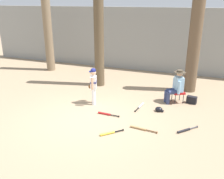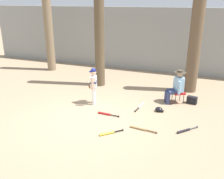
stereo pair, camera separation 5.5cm
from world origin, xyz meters
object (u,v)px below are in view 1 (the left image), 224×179
(bat_aluminum_silver, at_px, (140,106))
(bat_yellow_trainer, at_px, (109,133))
(batting_helmet_black, at_px, (159,109))
(tree_near_player, at_px, (99,27))
(handbag_beside_stool, at_px, (192,100))
(tree_behind_spectator, at_px, (194,44))
(bat_red_barrel, at_px, (106,114))
(folding_stool, at_px, (178,93))
(tree_far_left, at_px, (48,28))
(young_ballplayer, at_px, (93,84))
(bat_wood_tan, at_px, (140,128))
(seated_spectator, at_px, (176,86))
(bat_black_composite, at_px, (185,130))

(bat_aluminum_silver, height_order, bat_yellow_trainer, same)
(bat_yellow_trainer, relative_size, batting_helmet_black, 1.92)
(tree_near_player, height_order, handbag_beside_stool, tree_near_player)
(tree_behind_spectator, relative_size, bat_red_barrel, 6.15)
(handbag_beside_stool, bearing_deg, folding_stool, -171.09)
(tree_behind_spectator, bearing_deg, tree_far_left, 174.52)
(tree_far_left, bearing_deg, tree_near_player, -21.33)
(bat_aluminum_silver, xyz_separation_m, batting_helmet_black, (0.66, -0.12, 0.04))
(young_ballplayer, bearing_deg, tree_near_player, 107.44)
(young_ballplayer, relative_size, bat_wood_tan, 1.62)
(tree_near_player, relative_size, seated_spectator, 4.69)
(folding_stool, distance_m, bat_red_barrel, 2.77)
(seated_spectator, distance_m, handbag_beside_stool, 0.78)
(tree_far_left, bearing_deg, batting_helmet_black, -26.28)
(tree_far_left, bearing_deg, bat_red_barrel, -39.98)
(bat_red_barrel, bearing_deg, folding_stool, 43.09)
(bat_yellow_trainer, bearing_deg, tree_far_left, 136.15)
(bat_yellow_trainer, xyz_separation_m, bat_wood_tan, (0.74, 0.55, -0.00))
(bat_aluminum_silver, bearing_deg, bat_wood_tan, -75.25)
(folding_stool, distance_m, bat_wood_tan, 2.54)
(folding_stool, xyz_separation_m, bat_aluminum_silver, (-1.13, -0.89, -0.33))
(bat_red_barrel, xyz_separation_m, bat_yellow_trainer, (0.53, -1.09, 0.00))
(tree_near_player, relative_size, bat_red_barrel, 7.72)
(bat_black_composite, xyz_separation_m, bat_wood_tan, (-1.21, -0.36, -0.00))
(bat_yellow_trainer, xyz_separation_m, batting_helmet_black, (1.00, 1.95, 0.04))
(tree_behind_spectator, relative_size, bat_wood_tan, 5.58)
(folding_stool, bearing_deg, batting_helmet_black, -115.15)
(tree_far_left, height_order, bat_red_barrel, tree_far_left)
(tree_behind_spectator, bearing_deg, handbag_beside_stool, -82.16)
(tree_behind_spectator, relative_size, seated_spectator, 3.74)
(young_ballplayer, xyz_separation_m, seated_spectator, (2.68, 1.12, -0.10))
(batting_helmet_black, bearing_deg, seated_spectator, 67.95)
(folding_stool, relative_size, batting_helmet_black, 1.92)
(bat_black_composite, distance_m, bat_wood_tan, 1.26)
(tree_near_player, bearing_deg, tree_behind_spectator, 9.75)
(bat_red_barrel, bearing_deg, bat_black_composite, -4.07)
(seated_spectator, bearing_deg, bat_yellow_trainer, -115.49)
(tree_far_left, distance_m, batting_helmet_black, 7.27)
(folding_stool, relative_size, bat_yellow_trainer, 1.00)
(folding_stool, distance_m, bat_yellow_trainer, 3.33)
(young_ballplayer, xyz_separation_m, bat_red_barrel, (0.76, -0.70, -0.71))
(handbag_beside_stool, height_order, bat_red_barrel, handbag_beside_stool)
(folding_stool, bearing_deg, seated_spectator, -149.82)
(tree_near_player, xyz_separation_m, batting_helmet_black, (2.90, -1.78, -2.38))
(bat_red_barrel, height_order, bat_black_composite, same)
(tree_near_player, bearing_deg, bat_wood_tan, -50.30)
(tree_behind_spectator, bearing_deg, bat_red_barrel, -125.20)
(tree_near_player, height_order, tree_far_left, tree_near_player)
(tree_near_player, relative_size, young_ballplayer, 4.32)
(bat_aluminum_silver, relative_size, batting_helmet_black, 2.66)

